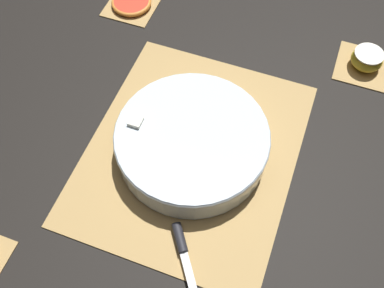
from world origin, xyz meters
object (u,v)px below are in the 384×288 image
paring_knife (181,242)px  grapefruit_slice (131,2)px  fruit_salad_bowl (192,141)px  apple_half (367,59)px

paring_knife → grapefruit_slice: (-0.54, -0.34, -0.00)m
paring_knife → fruit_salad_bowl: bearing=-165.6°
apple_half → grapefruit_slice: 0.58m
fruit_salad_bowl → paring_knife: bearing=14.4°
fruit_salad_bowl → grapefruit_slice: fruit_salad_bowl is taller
fruit_salad_bowl → paring_knife: size_ratio=2.45×
apple_half → paring_knife: bearing=-24.3°
fruit_salad_bowl → apple_half: bearing=140.2°
grapefruit_slice → paring_knife: bearing=32.2°
grapefruit_slice → apple_half: bearing=90.0°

